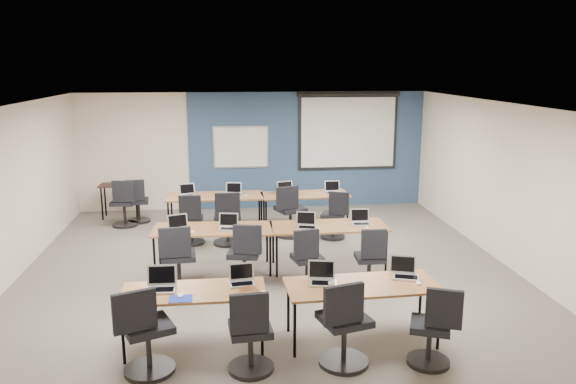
{
  "coord_description": "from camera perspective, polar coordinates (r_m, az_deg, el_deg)",
  "views": [
    {
      "loc": [
        -0.67,
        -8.42,
        3.32
      ],
      "look_at": [
        0.33,
        0.4,
        1.29
      ],
      "focal_mm": 35.0,
      "sensor_mm": 36.0,
      "label": 1
    }
  ],
  "objects": [
    {
      "name": "floor",
      "position": [
        9.08,
        -1.83,
        -8.59
      ],
      "size": [
        8.0,
        9.0,
        0.02
      ],
      "primitive_type": "cube",
      "color": "#6B6354",
      "rests_on": "ground"
    },
    {
      "name": "ceiling",
      "position": [
        8.47,
        -1.96,
        8.67
      ],
      "size": [
        8.0,
        9.0,
        0.02
      ],
      "primitive_type": "cube",
      "color": "white",
      "rests_on": "ground"
    },
    {
      "name": "wall_back",
      "position": [
        13.09,
        -3.5,
        4.2
      ],
      "size": [
        8.0,
        0.04,
        2.7
      ],
      "primitive_type": "cube",
      "color": "beige",
      "rests_on": "ground"
    },
    {
      "name": "wall_front",
      "position": [
        4.44,
        2.95,
        -13.51
      ],
      "size": [
        8.0,
        0.04,
        2.7
      ],
      "primitive_type": "cube",
      "color": "beige",
      "rests_on": "ground"
    },
    {
      "name": "wall_right",
      "position": [
        9.83,
        22.04,
        0.36
      ],
      "size": [
        0.04,
        9.0,
        2.7
      ],
      "primitive_type": "cube",
      "color": "beige",
      "rests_on": "ground"
    },
    {
      "name": "blue_accent_panel",
      "position": [
        13.18,
        1.96,
        4.28
      ],
      "size": [
        5.5,
        0.04,
        2.7
      ],
      "primitive_type": "cube",
      "color": "#3D5977",
      "rests_on": "wall_back"
    },
    {
      "name": "whiteboard",
      "position": [
        12.99,
        -4.81,
        4.56
      ],
      "size": [
        1.28,
        0.03,
        0.98
      ],
      "color": "#ABB2B9",
      "rests_on": "wall_back"
    },
    {
      "name": "projector_screen",
      "position": [
        13.22,
        6.12,
        6.58
      ],
      "size": [
        2.4,
        0.1,
        1.82
      ],
      "color": "black",
      "rests_on": "wall_back"
    },
    {
      "name": "training_table_front_left",
      "position": [
        6.78,
        -9.57,
        -10.21
      ],
      "size": [
        1.69,
        0.7,
        0.73
      ],
      "rotation": [
        0.0,
        0.0,
        0.0
      ],
      "color": "brown",
      "rests_on": "floor"
    },
    {
      "name": "training_table_front_right",
      "position": [
        6.92,
        7.54,
        -9.6
      ],
      "size": [
        1.84,
        0.77,
        0.73
      ],
      "rotation": [
        0.0,
        0.0,
        0.04
      ],
      "color": "brown",
      "rests_on": "floor"
    },
    {
      "name": "training_table_mid_left",
      "position": [
        9.17,
        -7.65,
        -3.92
      ],
      "size": [
        1.93,
        0.8,
        0.73
      ],
      "rotation": [
        0.0,
        0.0,
        -0.05
      ],
      "color": "#AA824C",
      "rests_on": "floor"
    },
    {
      "name": "training_table_mid_right",
      "position": [
        9.27,
        4.15,
        -3.65
      ],
      "size": [
        1.9,
        0.79,
        0.73
      ],
      "rotation": [
        0.0,
        0.0,
        0.01
      ],
      "color": "brown",
      "rests_on": "floor"
    },
    {
      "name": "training_table_back_left",
      "position": [
        11.42,
        -7.41,
        -0.55
      ],
      "size": [
        1.94,
        0.81,
        0.73
      ],
      "rotation": [
        0.0,
        0.0,
        -0.02
      ],
      "color": "#945C33",
      "rests_on": "floor"
    },
    {
      "name": "training_table_back_right",
      "position": [
        11.46,
        1.74,
        -0.43
      ],
      "size": [
        1.77,
        0.74,
        0.73
      ],
      "rotation": [
        0.0,
        0.0,
        0.06
      ],
      "color": "brown",
      "rests_on": "floor"
    },
    {
      "name": "laptop_0",
      "position": [
        6.85,
        -12.75,
        -9.08
      ],
      "size": [
        0.35,
        0.29,
        0.26
      ],
      "rotation": [
        0.0,
        0.0,
        -0.03
      ],
      "color": "silver",
      "rests_on": "training_table_front_left"
    },
    {
      "name": "mouse_0",
      "position": [
        6.62,
        -10.86,
        -10.28
      ],
      "size": [
        0.07,
        0.11,
        0.04
      ],
      "primitive_type": "ellipsoid",
      "rotation": [
        0.0,
        0.0,
        0.07
      ],
      "color": "white",
      "rests_on": "training_table_front_left"
    },
    {
      "name": "task_chair_0",
      "position": [
        6.45,
        -14.3,
        -14.16
      ],
      "size": [
        0.6,
        0.56,
        1.04
      ],
      "rotation": [
        0.0,
        0.0,
        0.39
      ],
      "color": "black",
      "rests_on": "floor"
    },
    {
      "name": "laptop_1",
      "position": [
        6.87,
        -4.71,
        -8.79
      ],
      "size": [
        0.3,
        0.26,
        0.23
      ],
      "rotation": [
        0.0,
        0.0,
        0.1
      ],
      "color": "silver",
      "rests_on": "training_table_front_left"
    },
    {
      "name": "mouse_1",
      "position": [
        6.61,
        -2.5,
        -10.1
      ],
      "size": [
        0.08,
        0.11,
        0.03
      ],
      "primitive_type": "ellipsoid",
      "rotation": [
        0.0,
        0.0,
        -0.32
      ],
      "color": "white",
      "rests_on": "training_table_front_left"
    },
    {
      "name": "task_chair_1",
      "position": [
        6.32,
        -3.85,
        -14.6
      ],
      "size": [
        0.51,
        0.51,
        0.99
      ],
      "rotation": [
        0.0,
        0.0,
        0.08
      ],
      "color": "black",
      "rests_on": "floor"
    },
    {
      "name": "laptop_2",
      "position": [
        6.89,
        3.53,
        -8.68
      ],
      "size": [
        0.33,
        0.28,
        0.25
      ],
      "rotation": [
        0.0,
        0.0,
        -0.21
      ],
      "color": "#B7B7B7",
      "rests_on": "training_table_front_right"
    },
    {
      "name": "mouse_2",
      "position": [
        6.84,
        6.96,
        -9.39
      ],
      "size": [
        0.07,
        0.09,
        0.03
      ],
      "primitive_type": "ellipsoid",
      "rotation": [
        0.0,
        0.0,
        -0.15
      ],
      "color": "white",
      "rests_on": "training_table_front_right"
    },
    {
      "name": "task_chair_2",
      "position": [
        6.44,
        5.7,
        -13.83
      ],
      "size": [
        0.58,
        0.57,
        1.04
      ],
      "rotation": [
        0.0,
        0.0,
        0.28
      ],
      "color": "black",
      "rests_on": "floor"
    },
    {
      "name": "laptop_3",
      "position": [
        7.21,
        11.76,
        -7.95
      ],
      "size": [
        0.32,
        0.28,
        0.25
      ],
      "rotation": [
        0.0,
        0.0,
        -0.32
      ],
      "color": "#AEAEB5",
      "rests_on": "training_table_front_right"
    },
    {
      "name": "mouse_3",
      "position": [
        7.02,
        13.13,
        -9.01
      ],
      "size": [
        0.06,
        0.1,
        0.03
      ],
      "primitive_type": "ellipsoid",
      "rotation": [
        0.0,
        0.0,
        0.04
      ],
      "color": "white",
      "rests_on": "training_table_front_right"
    },
    {
      "name": "task_chair_3",
      "position": [
        6.63,
        14.52,
        -13.71
      ],
      "size": [
        0.51,
        0.48,
        0.97
      ],
      "rotation": [
        0.0,
        0.0,
        -0.38
      ],
      "color": "black",
      "rests_on": "floor"
    },
    {
      "name": "laptop_4",
      "position": [
        9.11,
        -11.17,
        -3.49
      ],
      "size": [
        0.32,
        0.27,
        0.25
      ],
      "rotation": [
        0.0,
        0.0,
        0.35
      ],
      "color": "silver",
      "rests_on": "training_table_mid_left"
    },
    {
      "name": "mouse_4",
      "position": [
        8.97,
        -9.7,
        -4.02
      ],
      "size": [
        0.08,
        0.1,
        0.03
      ],
      "primitive_type": "ellipsoid",
      "rotation": [
        0.0,
        0.0,
        -0.28
      ],
      "color": "white",
      "rests_on": "training_table_mid_left"
    },
    {
      "name": "task_chair_4",
      "position": [
        8.53,
        -11.1,
        -7.16
      ],
      "size": [
        0.57,
        0.57,
        1.04
      ],
      "rotation": [
        0.0,
        0.0,
        0.09
      ],
      "color": "black",
      "rests_on": "floor"
    },
    {
      "name": "laptop_5",
      "position": [
        9.09,
        -6.04,
        -3.36
      ],
      "size": [
        0.31,
        0.27,
        0.24
      ],
      "rotation": [
        0.0,
        0.0,
        -0.19
      ],
      "color": "#A0A0AA",
      "rests_on": "training_table_mid_left"
    },
    {
      "name": "mouse_5",
      "position": [
        8.98,
        -3.61,
        -3.85
      ],
      "size": [
        0.08,
        0.1,
        0.03
      ],
      "primitive_type": "ellipsoid",
      "rotation": [
        0.0,
        0.0,
        -0.27
      ],
      "color": "white",
      "rests_on": "training_table_mid_left"
    },
    {
      "name": "task_chair_5",
      "position": [
        8.6,
        -4.37,
        -6.88
      ],
      "size": [
        0.53,
        0.53,
        1.01
      ],
      "rotation": [
        0.0,
        0.0,
        -0.21
      ],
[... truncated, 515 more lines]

